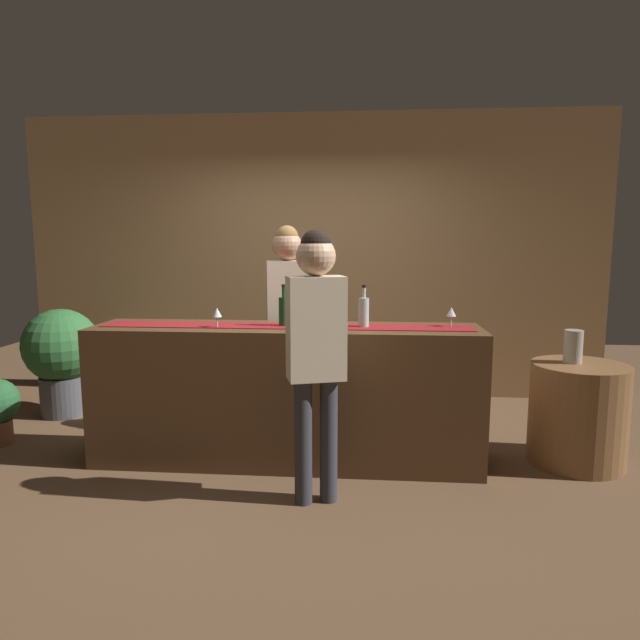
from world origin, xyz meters
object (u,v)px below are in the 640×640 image
object	(u,v)px
customer_sipping	(316,338)
potted_plant_tall	(62,354)
wine_glass_mid_counter	(217,313)
bartender	(287,306)
wine_bottle_clear	(364,312)
wine_glass_near_customer	(451,312)
wine_bottle_green	(284,311)
round_side_table	(578,414)
vase_on_side_table	(573,346)

from	to	relation	value
customer_sipping	potted_plant_tall	xyz separation A→B (m)	(-2.52, 1.57, -0.47)
wine_glass_mid_counter	potted_plant_tall	bearing A→B (deg)	149.84
wine_glass_mid_counter	bartender	size ratio (longest dim) A/B	0.08
wine_bottle_clear	wine_glass_near_customer	bearing A→B (deg)	5.65
customer_sipping	wine_bottle_green	bearing A→B (deg)	97.28
wine_glass_near_customer	round_side_table	size ratio (longest dim) A/B	0.19
wine_bottle_clear	round_side_table	size ratio (longest dim) A/B	0.41
wine_bottle_green	wine_glass_mid_counter	xyz separation A→B (m)	(-0.46, -0.12, -0.01)
wine_bottle_green	round_side_table	distance (m)	2.27
round_side_table	vase_on_side_table	xyz separation A→B (m)	(-0.04, 0.05, 0.49)
wine_glass_mid_counter	vase_on_side_table	distance (m)	2.58
customer_sipping	potted_plant_tall	bearing A→B (deg)	131.42
wine_glass_near_customer	wine_glass_mid_counter	xyz separation A→B (m)	(-1.66, -0.17, 0.00)
wine_bottle_green	wine_glass_near_customer	distance (m)	1.20
customer_sipping	vase_on_side_table	world-z (taller)	customer_sipping
wine_bottle_green	customer_sipping	xyz separation A→B (m)	(0.29, -0.66, -0.08)
wine_glass_mid_counter	round_side_table	size ratio (longest dim) A/B	0.19
wine_glass_near_customer	customer_sipping	size ratio (longest dim) A/B	0.09
wine_glass_mid_counter	customer_sipping	distance (m)	0.93
wine_glass_near_customer	wine_bottle_green	bearing A→B (deg)	-177.29
wine_bottle_green	vase_on_side_table	xyz separation A→B (m)	(2.09, 0.17, -0.26)
wine_bottle_clear	wine_glass_near_customer	world-z (taller)	wine_bottle_clear
customer_sipping	potted_plant_tall	world-z (taller)	customer_sipping
wine_glass_mid_counter	vase_on_side_table	bearing A→B (deg)	6.45
wine_bottle_green	wine_bottle_clear	bearing A→B (deg)	-0.49
round_side_table	bartender	bearing A→B (deg)	168.50
wine_glass_near_customer	bartender	bearing A→B (deg)	157.75
wine_glass_mid_counter	potted_plant_tall	size ratio (longest dim) A/B	0.14
wine_bottle_clear	bartender	bearing A→B (deg)	137.63
wine_glass_mid_counter	round_side_table	world-z (taller)	wine_glass_mid_counter
wine_bottle_green	wine_glass_near_customer	world-z (taller)	wine_bottle_green
vase_on_side_table	wine_bottle_green	bearing A→B (deg)	-175.28
customer_sipping	round_side_table	size ratio (longest dim) A/B	2.28
wine_glass_mid_counter	round_side_table	xyz separation A→B (m)	(2.60, 0.24, -0.74)
wine_bottle_green	wine_glass_near_customer	bearing A→B (deg)	2.71
wine_glass_near_customer	wine_bottle_clear	bearing A→B (deg)	-174.35
vase_on_side_table	potted_plant_tall	size ratio (longest dim) A/B	0.24
potted_plant_tall	wine_bottle_green	bearing A→B (deg)	-22.25
wine_bottle_green	bartender	world-z (taller)	bartender
wine_glass_mid_counter	round_side_table	distance (m)	2.71
round_side_table	potted_plant_tall	world-z (taller)	potted_plant_tall
vase_on_side_table	bartender	bearing A→B (deg)	169.56
wine_bottle_green	round_side_table	bearing A→B (deg)	3.28
wine_bottle_clear	wine_glass_near_customer	distance (m)	0.63
wine_bottle_clear	wine_glass_mid_counter	bearing A→B (deg)	-173.87
round_side_table	potted_plant_tall	size ratio (longest dim) A/B	0.74
bartender	wine_glass_near_customer	bearing A→B (deg)	144.22
wine_bottle_clear	wine_bottle_green	bearing A→B (deg)	179.51
vase_on_side_table	wine_glass_mid_counter	bearing A→B (deg)	-173.55
wine_bottle_clear	customer_sipping	size ratio (longest dim) A/B	0.18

